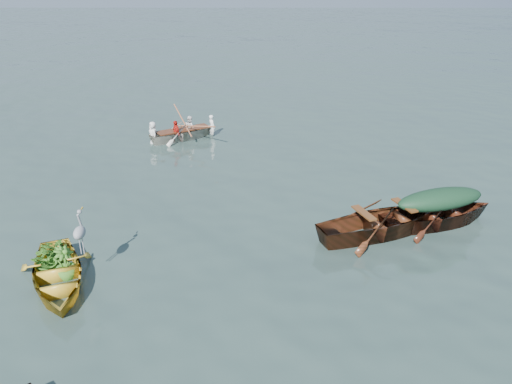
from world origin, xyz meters
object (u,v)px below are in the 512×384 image
green_tarp_boat (436,225)px  open_wooden_boat (381,234)px  yellow_dinghy (59,286)px  rowed_boat (184,139)px  heron (81,240)px

green_tarp_boat → open_wooden_boat: open_wooden_boat is taller
yellow_dinghy → green_tarp_boat: (8.40, 2.60, 0.00)m
open_wooden_boat → rowed_boat: open_wooden_boat is taller
rowed_boat → heron: (-0.75, -8.96, 0.91)m
open_wooden_boat → yellow_dinghy: bearing=85.4°
green_tarp_boat → open_wooden_boat: (-1.45, -0.46, 0.00)m
rowed_boat → green_tarp_boat: bearing=-164.6°
green_tarp_boat → heron: (-7.91, -2.34, 0.91)m
green_tarp_boat → heron: heron is taller
open_wooden_boat → heron: heron is taller
green_tarp_boat → rowed_boat: size_ratio=1.18×
yellow_dinghy → open_wooden_boat: open_wooden_boat is taller
rowed_boat → heron: bearing=143.4°
open_wooden_boat → heron: (-6.46, -1.88, 0.91)m
green_tarp_boat → rowed_boat: bearing=29.5°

